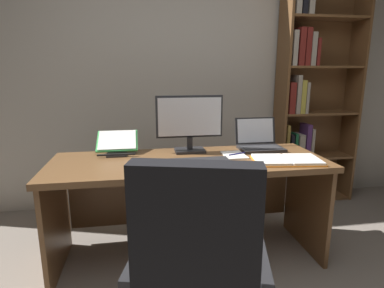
{
  "coord_description": "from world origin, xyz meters",
  "views": [
    {
      "loc": [
        -0.39,
        -1.12,
        1.33
      ],
      "look_at": [
        -0.06,
        0.87,
        0.86
      ],
      "focal_mm": 29.37,
      "sensor_mm": 36.0,
      "label": 1
    }
  ],
  "objects_px": {
    "laptop": "(259,142)",
    "pen": "(237,154)",
    "reading_stand_with_book": "(117,143)",
    "open_binder": "(287,160)",
    "computer_mouse": "(151,163)",
    "monitor": "(190,124)",
    "keyboard": "(197,162)",
    "bookshelf": "(308,99)",
    "desk": "(188,183)",
    "notepad": "(234,155)"
  },
  "relations": [
    {
      "from": "laptop",
      "to": "pen",
      "type": "bearing_deg",
      "value": -143.13
    },
    {
      "from": "reading_stand_with_book",
      "to": "open_binder",
      "type": "distance_m",
      "value": 1.21
    },
    {
      "from": "computer_mouse",
      "to": "pen",
      "type": "distance_m",
      "value": 0.63
    },
    {
      "from": "monitor",
      "to": "open_binder",
      "type": "relative_size",
      "value": 1.05
    },
    {
      "from": "laptop",
      "to": "reading_stand_with_book",
      "type": "distance_m",
      "value": 1.08
    },
    {
      "from": "monitor",
      "to": "keyboard",
      "type": "xyz_separation_m",
      "value": [
        0.0,
        -0.32,
        -0.2
      ]
    },
    {
      "from": "bookshelf",
      "to": "pen",
      "type": "height_order",
      "value": "bookshelf"
    },
    {
      "from": "computer_mouse",
      "to": "bookshelf",
      "type": "bearing_deg",
      "value": 31.61
    },
    {
      "from": "desk",
      "to": "keyboard",
      "type": "distance_m",
      "value": 0.28
    },
    {
      "from": "notepad",
      "to": "computer_mouse",
      "type": "bearing_deg",
      "value": -165.74
    },
    {
      "from": "keyboard",
      "to": "computer_mouse",
      "type": "bearing_deg",
      "value": 180.0
    },
    {
      "from": "laptop",
      "to": "reading_stand_with_book",
      "type": "relative_size",
      "value": 1.11
    },
    {
      "from": "keyboard",
      "to": "pen",
      "type": "distance_m",
      "value": 0.35
    },
    {
      "from": "reading_stand_with_book",
      "to": "open_binder",
      "type": "height_order",
      "value": "reading_stand_with_book"
    },
    {
      "from": "desk",
      "to": "laptop",
      "type": "height_order",
      "value": "laptop"
    },
    {
      "from": "computer_mouse",
      "to": "open_binder",
      "type": "distance_m",
      "value": 0.9
    },
    {
      "from": "monitor",
      "to": "laptop",
      "type": "height_order",
      "value": "monitor"
    },
    {
      "from": "reading_stand_with_book",
      "to": "keyboard",
      "type": "bearing_deg",
      "value": -36.35
    },
    {
      "from": "notepad",
      "to": "pen",
      "type": "distance_m",
      "value": 0.02
    },
    {
      "from": "reading_stand_with_book",
      "to": "notepad",
      "type": "xyz_separation_m",
      "value": [
        0.83,
        -0.24,
        -0.07
      ]
    },
    {
      "from": "desk",
      "to": "bookshelf",
      "type": "relative_size",
      "value": 0.82
    },
    {
      "from": "monitor",
      "to": "laptop",
      "type": "relative_size",
      "value": 1.51
    },
    {
      "from": "bookshelf",
      "to": "reading_stand_with_book",
      "type": "xyz_separation_m",
      "value": [
        -1.84,
        -0.6,
        -0.24
      ]
    },
    {
      "from": "reading_stand_with_book",
      "to": "open_binder",
      "type": "xyz_separation_m",
      "value": [
        1.13,
        -0.44,
        -0.06
      ]
    },
    {
      "from": "bookshelf",
      "to": "pen",
      "type": "xyz_separation_m",
      "value": [
        -1.0,
        -0.84,
        -0.3
      ]
    },
    {
      "from": "bookshelf",
      "to": "notepad",
      "type": "relative_size",
      "value": 10.88
    },
    {
      "from": "keyboard",
      "to": "notepad",
      "type": "bearing_deg",
      "value": 27.14
    },
    {
      "from": "laptop",
      "to": "notepad",
      "type": "height_order",
      "value": "laptop"
    },
    {
      "from": "monitor",
      "to": "open_binder",
      "type": "xyz_separation_m",
      "value": [
        0.6,
        -0.37,
        -0.2
      ]
    },
    {
      "from": "pen",
      "to": "bookshelf",
      "type": "bearing_deg",
      "value": 40.15
    },
    {
      "from": "desk",
      "to": "open_binder",
      "type": "height_order",
      "value": "open_binder"
    },
    {
      "from": "bookshelf",
      "to": "keyboard",
      "type": "bearing_deg",
      "value": -142.9
    },
    {
      "from": "pen",
      "to": "monitor",
      "type": "bearing_deg",
      "value": 151.15
    },
    {
      "from": "notepad",
      "to": "keyboard",
      "type": "bearing_deg",
      "value": -152.86
    },
    {
      "from": "laptop",
      "to": "reading_stand_with_book",
      "type": "xyz_separation_m",
      "value": [
        -1.08,
        0.07,
        0.02
      ]
    },
    {
      "from": "monitor",
      "to": "pen",
      "type": "distance_m",
      "value": 0.41
    },
    {
      "from": "open_binder",
      "to": "notepad",
      "type": "xyz_separation_m",
      "value": [
        -0.3,
        0.2,
        -0.01
      ]
    },
    {
      "from": "bookshelf",
      "to": "notepad",
      "type": "xyz_separation_m",
      "value": [
        -1.02,
        -0.84,
        -0.31
      ]
    },
    {
      "from": "bookshelf",
      "to": "monitor",
      "type": "relative_size",
      "value": 4.62
    },
    {
      "from": "keyboard",
      "to": "pen",
      "type": "bearing_deg",
      "value": 25.64
    },
    {
      "from": "laptop",
      "to": "pen",
      "type": "relative_size",
      "value": 2.34
    },
    {
      "from": "desk",
      "to": "notepad",
      "type": "relative_size",
      "value": 8.92
    },
    {
      "from": "bookshelf",
      "to": "notepad",
      "type": "distance_m",
      "value": 1.35
    },
    {
      "from": "laptop",
      "to": "notepad",
      "type": "relative_size",
      "value": 1.56
    },
    {
      "from": "bookshelf",
      "to": "laptop",
      "type": "relative_size",
      "value": 6.96
    },
    {
      "from": "notepad",
      "to": "bookshelf",
      "type": "bearing_deg",
      "value": 39.59
    },
    {
      "from": "pen",
      "to": "laptop",
      "type": "bearing_deg",
      "value": 36.87
    },
    {
      "from": "desk",
      "to": "pen",
      "type": "xyz_separation_m",
      "value": [
        0.35,
        -0.04,
        0.21
      ]
    },
    {
      "from": "bookshelf",
      "to": "reading_stand_with_book",
      "type": "bearing_deg",
      "value": -162.0
    },
    {
      "from": "keyboard",
      "to": "reading_stand_with_book",
      "type": "xyz_separation_m",
      "value": [
        -0.53,
        0.39,
        0.06
      ]
    }
  ]
}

